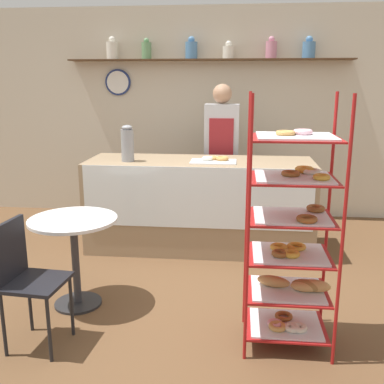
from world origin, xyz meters
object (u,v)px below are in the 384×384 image
(cafe_table, at_px, (74,240))
(coffee_carafe, at_px, (127,144))
(person_worker, at_px, (221,151))
(cafe_chair, at_px, (23,271))
(donut_tray_counter, at_px, (214,160))
(pastry_rack, at_px, (292,241))

(cafe_table, distance_m, coffee_carafe, 1.42)
(person_worker, bearing_deg, cafe_table, -117.42)
(coffee_carafe, bearing_deg, cafe_table, -95.95)
(person_worker, distance_m, coffee_carafe, 1.24)
(cafe_chair, bearing_deg, donut_tray_counter, -25.99)
(person_worker, xyz_separation_m, cafe_chair, (-1.21, -2.65, -0.42))
(pastry_rack, distance_m, person_worker, 2.52)
(cafe_table, distance_m, cafe_chair, 0.60)
(cafe_chair, bearing_deg, pastry_rack, -78.31)
(pastry_rack, distance_m, cafe_chair, 1.80)
(coffee_carafe, bearing_deg, cafe_chair, -98.20)
(cafe_chair, bearing_deg, person_worker, -19.54)
(cafe_table, bearing_deg, coffee_carafe, 84.05)
(cafe_table, bearing_deg, cafe_chair, -103.02)
(person_worker, distance_m, donut_tray_counter, 0.72)
(pastry_rack, xyz_separation_m, cafe_chair, (-1.78, -0.21, -0.20))
(pastry_rack, height_order, cafe_chair, pastry_rack)
(pastry_rack, bearing_deg, cafe_chair, -173.25)
(pastry_rack, relative_size, donut_tray_counter, 3.64)
(coffee_carafe, xyz_separation_m, donut_tray_counter, (0.89, 0.07, -0.16))
(person_worker, xyz_separation_m, cafe_table, (-1.07, -2.07, -0.41))
(cafe_chair, relative_size, donut_tray_counter, 1.88)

